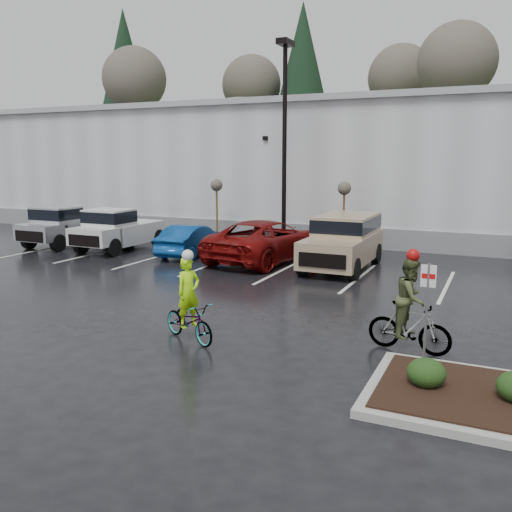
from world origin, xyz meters
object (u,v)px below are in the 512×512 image
at_px(pickup_white, 122,228).
at_px(cyclist_hivis, 189,313).
at_px(sapling_west, 217,189).
at_px(pickup_silver, 71,225).
at_px(car_blue, 192,240).
at_px(cyclist_olive, 410,315).
at_px(sapling_mid, 344,192).
at_px(lamppost, 285,124).
at_px(fire_lane_sign, 427,303).
at_px(car_red, 266,240).
at_px(suv_tan, 342,242).

bearing_deg(pickup_white, cyclist_hivis, -45.39).
relative_size(sapling_west, pickup_silver, 0.62).
relative_size(car_blue, cyclist_olive, 1.78).
bearing_deg(sapling_west, sapling_mid, 0.00).
xyz_separation_m(lamppost, sapling_mid, (2.50, 1.00, -2.96)).
distance_m(sapling_mid, cyclist_olive, 12.96).
distance_m(pickup_white, cyclist_olive, 16.79).
height_order(fire_lane_sign, cyclist_olive, cyclist_olive).
relative_size(sapling_west, car_red, 0.52).
distance_m(suv_tan, cyclist_hivis, 9.75).
distance_m(lamppost, cyclist_hivis, 13.50).
bearing_deg(lamppost, pickup_silver, -166.56).
height_order(lamppost, pickup_white, lamppost).
bearing_deg(cyclist_olive, car_red, 47.43).
relative_size(lamppost, sapling_mid, 2.88).
height_order(lamppost, suv_tan, lamppost).
bearing_deg(pickup_white, cyclist_olive, -30.14).
distance_m(lamppost, car_blue, 6.53).
relative_size(fire_lane_sign, car_blue, 0.53).
distance_m(fire_lane_sign, pickup_silver, 20.39).
height_order(sapling_mid, cyclist_olive, sapling_mid).
xyz_separation_m(pickup_silver, cyclist_hivis, (12.85, -9.81, -0.30)).
bearing_deg(car_blue, fire_lane_sign, 136.71).
relative_size(fire_lane_sign, pickup_white, 0.42).
bearing_deg(pickup_silver, car_red, 0.78).
xyz_separation_m(sapling_west, car_red, (4.13, -3.33, -1.87)).
distance_m(fire_lane_sign, pickup_white, 17.66).
height_order(sapling_west, car_blue, sapling_west).
relative_size(pickup_silver, cyclist_hivis, 2.39).
relative_size(lamppost, pickup_silver, 1.77).
height_order(car_blue, car_red, car_red).
distance_m(car_red, suv_tan, 3.36).
distance_m(pickup_silver, car_red, 10.45).
bearing_deg(lamppost, cyclist_olive, -55.95).
height_order(car_red, suv_tan, suv_tan).
bearing_deg(suv_tan, lamppost, 143.37).
relative_size(fire_lane_sign, cyclist_hivis, 1.01).
bearing_deg(car_red, suv_tan, -177.47).
xyz_separation_m(cyclist_hivis, cyclist_olive, (4.82, 1.40, 0.17)).
height_order(pickup_white, car_red, pickup_white).
xyz_separation_m(fire_lane_sign, cyclist_olive, (-0.45, 0.93, -0.56)).
height_order(car_red, cyclist_olive, cyclist_olive).
relative_size(car_red, cyclist_hivis, 2.84).
height_order(car_blue, cyclist_olive, cyclist_olive).
distance_m(sapling_mid, suv_tan, 4.08).
bearing_deg(lamppost, pickup_white, -161.18).
xyz_separation_m(pickup_white, car_blue, (3.82, -0.07, -0.30)).
bearing_deg(lamppost, car_blue, -143.12).
distance_m(lamppost, sapling_west, 5.07).
xyz_separation_m(pickup_silver, car_red, (10.45, 0.14, -0.12)).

